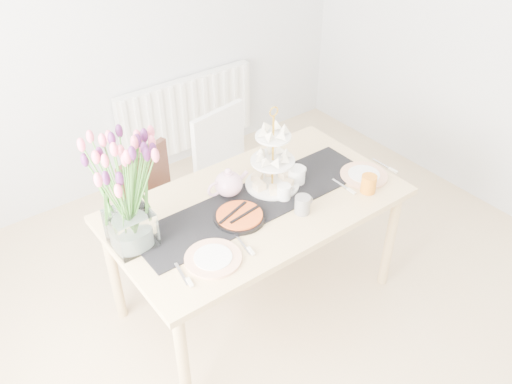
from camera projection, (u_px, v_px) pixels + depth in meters
room_shell at (345, 166)px, 2.23m from camera, size 4.50×4.50×4.50m
radiator at (187, 114)px, 4.39m from camera, size 1.20×0.08×0.60m
dining_table at (257, 213)px, 2.99m from camera, size 1.60×0.90×0.75m
chair_brown at (162, 206)px, 3.34m from camera, size 0.54×0.54×0.84m
chair_white at (232, 166)px, 3.64m from camera, size 0.51×0.51×0.89m
table_runner at (257, 201)px, 2.94m from camera, size 1.40×0.35×0.01m
tulip_vase at (122, 177)px, 2.43m from camera, size 0.72×0.72×0.62m
cake_stand at (273, 167)px, 2.98m from camera, size 0.31×0.31×0.45m
teapot at (229, 184)px, 2.95m from camera, size 0.26×0.21×0.16m
cream_jug at (297, 175)px, 3.06m from camera, size 0.11×0.11×0.10m
tart_tin at (240, 217)px, 2.81m from camera, size 0.27×0.27×0.03m
mug_grey at (303, 205)px, 2.84m from camera, size 0.09×0.09×0.10m
mug_white at (284, 192)px, 2.94m from camera, size 0.08×0.08×0.09m
mug_orange at (369, 184)px, 2.99m from camera, size 0.12×0.12×0.10m
plate_left at (213, 258)px, 2.58m from camera, size 0.32×0.32×0.01m
plate_right at (364, 175)px, 3.14m from camera, size 0.28×0.28×0.01m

